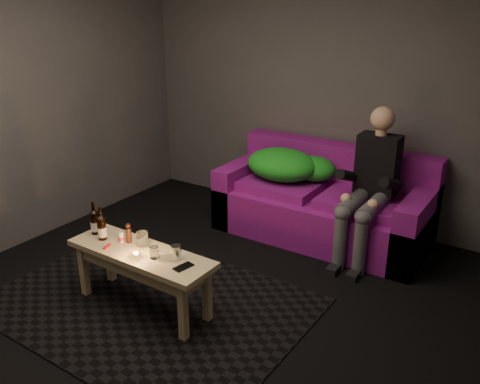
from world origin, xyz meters
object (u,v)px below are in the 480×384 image
object	(u,v)px
sofa	(324,205)
beer_bottle_b	(102,228)
beer_bottle_a	(95,222)
person	(370,183)
coffee_table	(141,261)
steel_cup	(176,252)

from	to	relation	value
sofa	beer_bottle_b	size ratio (longest dim) A/B	7.62
beer_bottle_a	beer_bottle_b	distance (m)	0.13
sofa	beer_bottle_a	xyz separation A→B (m)	(-1.08, -1.87, 0.26)
person	beer_bottle_a	xyz separation A→B (m)	(-1.57, -1.71, -0.11)
person	beer_bottle_b	distance (m)	2.27
person	coffee_table	distance (m)	2.06
beer_bottle_a	steel_cup	xyz separation A→B (m)	(0.78, 0.03, -0.05)
coffee_table	steel_cup	world-z (taller)	steel_cup
person	beer_bottle_b	size ratio (longest dim) A/B	5.09
person	sofa	bearing A→B (deg)	161.59
sofa	coffee_table	bearing A→B (deg)	-107.37
beer_bottle_b	steel_cup	size ratio (longest dim) A/B	2.56
steel_cup	coffee_table	bearing A→B (deg)	-169.67
person	coffee_table	xyz separation A→B (m)	(-1.08, -1.73, -0.29)
person	steel_cup	world-z (taller)	person
beer_bottle_a	person	bearing A→B (deg)	47.47
beer_bottle_a	steel_cup	size ratio (longest dim) A/B	2.58
sofa	beer_bottle_a	bearing A→B (deg)	-120.10
sofa	steel_cup	size ratio (longest dim) A/B	19.54
person	beer_bottle_a	world-z (taller)	person
person	beer_bottle_a	bearing A→B (deg)	-132.53
coffee_table	beer_bottle_b	size ratio (longest dim) A/B	4.50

